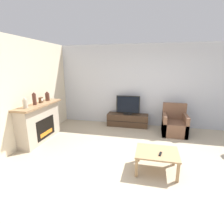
# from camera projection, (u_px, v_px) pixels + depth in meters

# --- Properties ---
(ground_plane) EXTENTS (24.00, 24.00, 0.00)m
(ground_plane) POSITION_uv_depth(u_px,v_px,m) (150.00, 163.00, 3.73)
(ground_plane) COLOR tan
(wall_back) EXTENTS (12.00, 0.06, 2.70)m
(wall_back) POSITION_uv_depth(u_px,v_px,m) (154.00, 86.00, 5.78)
(wall_back) COLOR silver
(wall_back) RESTS_ON ground
(wall_left) EXTENTS (0.06, 12.00, 2.70)m
(wall_left) POSITION_uv_depth(u_px,v_px,m) (12.00, 95.00, 4.07)
(wall_left) COLOR beige
(wall_left) RESTS_ON ground
(fireplace) EXTENTS (0.49, 1.55, 1.04)m
(fireplace) POSITION_uv_depth(u_px,v_px,m) (39.00, 122.00, 4.78)
(fireplace) COLOR #B7A893
(fireplace) RESTS_ON ground
(mantel_vase_left) EXTENTS (0.11, 0.11, 0.25)m
(mantel_vase_left) POSITION_uv_depth(u_px,v_px,m) (25.00, 103.00, 4.17)
(mantel_vase_left) COLOR beige
(mantel_vase_left) RESTS_ON fireplace
(mantel_vase_centre_left) EXTENTS (0.10, 0.10, 0.32)m
(mantel_vase_centre_left) POSITION_uv_depth(u_px,v_px,m) (34.00, 99.00, 4.49)
(mantel_vase_centre_left) COLOR #512D23
(mantel_vase_centre_left) RESTS_ON fireplace
(mantel_vase_right) EXTENTS (0.12, 0.12, 0.26)m
(mantel_vase_right) POSITION_uv_depth(u_px,v_px,m) (47.00, 96.00, 5.05)
(mantel_vase_right) COLOR #512D23
(mantel_vase_right) RESTS_ON fireplace
(mantel_clock) EXTENTS (0.08, 0.11, 0.15)m
(mantel_clock) POSITION_uv_depth(u_px,v_px,m) (41.00, 100.00, 4.77)
(mantel_clock) COLOR brown
(mantel_clock) RESTS_ON fireplace
(tv_stand) EXTENTS (1.37, 0.43, 0.42)m
(tv_stand) POSITION_uv_depth(u_px,v_px,m) (128.00, 120.00, 5.98)
(tv_stand) COLOR #422D1E
(tv_stand) RESTS_ON ground
(tv) EXTENTS (0.79, 0.18, 0.63)m
(tv) POSITION_uv_depth(u_px,v_px,m) (128.00, 106.00, 5.85)
(tv) COLOR black
(tv) RESTS_ON tv_stand
(armchair) EXTENTS (0.70, 0.76, 0.90)m
(armchair) POSITION_uv_depth(u_px,v_px,m) (174.00, 125.00, 5.28)
(armchair) COLOR brown
(armchair) RESTS_ON ground
(coffee_table) EXTENTS (0.81, 0.65, 0.41)m
(coffee_table) POSITION_uv_depth(u_px,v_px,m) (157.00, 154.00, 3.40)
(coffee_table) COLOR #A37F56
(coffee_table) RESTS_ON ground
(remote) EXTENTS (0.07, 0.15, 0.02)m
(remote) POSITION_uv_depth(u_px,v_px,m) (160.00, 154.00, 3.28)
(remote) COLOR black
(remote) RESTS_ON coffee_table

